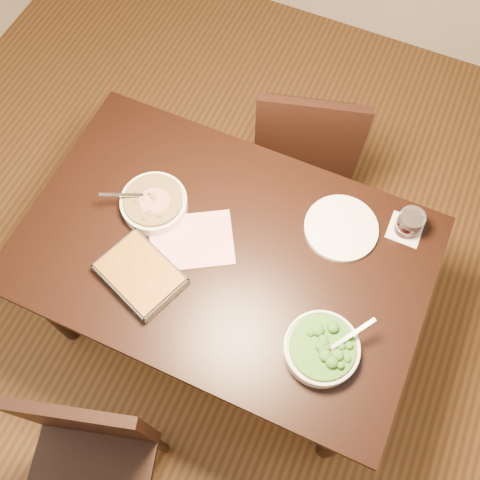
# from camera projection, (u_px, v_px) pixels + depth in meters

# --- Properties ---
(ground) EXTENTS (4.00, 4.00, 0.00)m
(ground) POSITION_uv_depth(u_px,v_px,m) (227.00, 315.00, 2.51)
(ground) COLOR #402412
(ground) RESTS_ON ground
(room) EXTENTS (4.04, 4.04, 2.72)m
(room) POSITION_uv_depth(u_px,v_px,m) (207.00, 33.00, 0.96)
(room) COLOR #B9AE9E
(room) RESTS_ON ground
(table) EXTENTS (1.40, 0.90, 0.75)m
(table) POSITION_uv_depth(u_px,v_px,m) (224.00, 261.00, 1.92)
(table) COLOR black
(table) RESTS_ON ground
(magazine_a) EXTENTS (0.35, 0.33, 0.01)m
(magazine_a) POSITION_uv_depth(u_px,v_px,m) (191.00, 241.00, 1.85)
(magazine_a) COLOR #C7385D
(magazine_a) RESTS_ON table
(coaster) EXTENTS (0.11, 0.11, 0.00)m
(coaster) POSITION_uv_depth(u_px,v_px,m) (405.00, 229.00, 1.87)
(coaster) COLOR white
(coaster) RESTS_ON table
(stew_bowl) EXTENTS (0.24, 0.24, 0.09)m
(stew_bowl) POSITION_uv_depth(u_px,v_px,m) (154.00, 203.00, 1.88)
(stew_bowl) COLOR white
(stew_bowl) RESTS_ON table
(broccoli_bowl) EXTENTS (0.24, 0.25, 0.09)m
(broccoli_bowl) POSITION_uv_depth(u_px,v_px,m) (321.00, 348.00, 1.66)
(broccoli_bowl) COLOR white
(broccoli_bowl) RESTS_ON table
(baking_dish) EXTENTS (0.32, 0.28, 0.05)m
(baking_dish) POSITION_uv_depth(u_px,v_px,m) (141.00, 275.00, 1.77)
(baking_dish) COLOR silver
(baking_dish) RESTS_ON table
(wine_tumbler) EXTENTS (0.09, 0.09, 0.10)m
(wine_tumbler) POSITION_uv_depth(u_px,v_px,m) (409.00, 223.00, 1.82)
(wine_tumbler) COLOR black
(wine_tumbler) RESTS_ON coaster
(dinner_plate) EXTENTS (0.26, 0.26, 0.02)m
(dinner_plate) POSITION_uv_depth(u_px,v_px,m) (341.00, 228.00, 1.86)
(dinner_plate) COLOR white
(dinner_plate) RESTS_ON table
(chair_near) EXTENTS (0.51, 0.51, 0.89)m
(chair_near) POSITION_uv_depth(u_px,v_px,m) (89.00, 461.00, 1.79)
(chair_near) COLOR black
(chair_near) RESTS_ON ground
(chair_far) EXTENTS (0.52, 0.52, 0.90)m
(chair_far) POSITION_uv_depth(u_px,v_px,m) (306.00, 143.00, 2.32)
(chair_far) COLOR black
(chair_far) RESTS_ON ground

